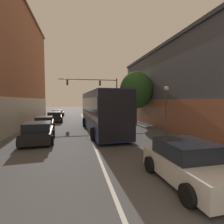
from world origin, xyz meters
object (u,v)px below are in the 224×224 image
at_px(parked_car_left_near, 58,113).
at_px(parked_car_left_far, 55,117).
at_px(bus, 101,110).
at_px(street_tree_far, 136,90).
at_px(traffic_signal_gantry, 100,89).
at_px(street_lamp, 166,104).
at_px(hatchback_foreground, 189,163).
at_px(parked_car_left_mid, 44,122).
at_px(street_tree_near, 136,94).
at_px(parked_car_left_distant, 38,133).

relative_size(parked_car_left_near, parked_car_left_far, 0.84).
distance_m(bus, street_tree_far, 6.32).
height_order(traffic_signal_gantry, street_lamp, traffic_signal_gantry).
height_order(parked_car_left_near, traffic_signal_gantry, traffic_signal_gantry).
bearing_deg(street_tree_far, parked_car_left_far, 151.86).
distance_m(parked_car_left_far, street_tree_far, 11.80).
xyz_separation_m(hatchback_foreground, traffic_signal_gantry, (-0.12, 22.93, 4.10)).
bearing_deg(parked_car_left_near, hatchback_foreground, -163.49).
distance_m(traffic_signal_gantry, street_lamp, 16.07).
distance_m(parked_car_left_mid, street_lamp, 12.50).
relative_size(street_lamp, street_tree_far, 0.64).
relative_size(bus, street_lamp, 2.78).
relative_size(traffic_signal_gantry, street_tree_far, 1.49).
bearing_deg(street_tree_near, traffic_signal_gantry, 126.22).
xyz_separation_m(parked_car_left_distant, street_lamp, (9.64, -0.09, 1.93)).
bearing_deg(parked_car_left_near, street_lamp, -150.84).
height_order(street_tree_near, street_tree_far, street_tree_far).
bearing_deg(parked_car_left_distant, traffic_signal_gantry, -27.23).
distance_m(traffic_signal_gantry, street_tree_near, 7.22).
relative_size(traffic_signal_gantry, street_tree_near, 1.68).
xyz_separation_m(traffic_signal_gantry, street_tree_far, (3.22, -8.56, -0.65)).
bearing_deg(parked_car_left_far, bus, -155.12).
bearing_deg(bus, hatchback_foreground, -174.02).
distance_m(hatchback_foreground, street_tree_near, 17.91).
bearing_deg(bus, parked_car_left_distant, 121.13).
relative_size(hatchback_foreground, street_lamp, 0.96).
bearing_deg(parked_car_left_distant, parked_car_left_near, -2.90).
xyz_separation_m(hatchback_foreground, street_lamp, (3.12, 7.34, 1.91)).
bearing_deg(traffic_signal_gantry, parked_car_left_mid, -128.70).
relative_size(parked_car_left_far, parked_car_left_distant, 1.16).
relative_size(traffic_signal_gantry, street_lamp, 2.32).
bearing_deg(traffic_signal_gantry, street_lamp, -78.26).
bearing_deg(street_lamp, hatchback_foreground, -113.00).
bearing_deg(traffic_signal_gantry, street_tree_near, -53.78).
xyz_separation_m(hatchback_foreground, parked_car_left_mid, (-7.24, 14.04, -0.10)).
relative_size(parked_car_left_near, street_lamp, 0.97).
bearing_deg(parked_car_left_far, street_tree_near, -108.32).
relative_size(hatchback_foreground, street_tree_near, 0.69).
height_order(bus, hatchback_foreground, bus).
height_order(parked_car_left_distant, street_lamp, street_lamp).
xyz_separation_m(parked_car_left_near, parked_car_left_mid, (-0.07, -13.10, 0.01)).
height_order(street_lamp, street_tree_far, street_tree_far).
bearing_deg(traffic_signal_gantry, bus, -96.99).
bearing_deg(street_tree_near, street_tree_far, -109.91).
distance_m(parked_car_left_far, street_tree_near, 11.67).
bearing_deg(street_lamp, bus, 144.58).
bearing_deg(parked_car_left_mid, traffic_signal_gantry, -44.87).
relative_size(parked_car_left_distant, street_lamp, 0.99).
relative_size(parked_car_left_mid, street_tree_near, 0.72).
xyz_separation_m(hatchback_foreground, street_tree_near, (4.10, 17.16, 3.11)).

